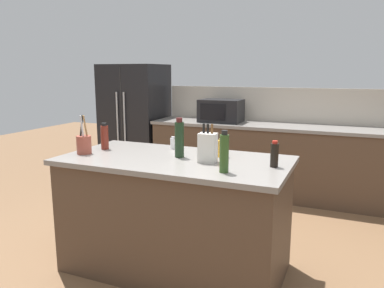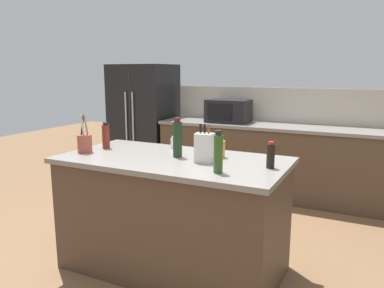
% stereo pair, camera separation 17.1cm
% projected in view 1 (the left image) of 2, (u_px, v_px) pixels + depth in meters
% --- Properties ---
extents(ground_plane, '(14.00, 14.00, 0.00)m').
position_uv_depth(ground_plane, '(176.00, 267.00, 3.12)').
color(ground_plane, brown).
extents(back_counter_run, '(3.14, 0.66, 0.94)m').
position_uv_depth(back_counter_run, '(268.00, 160.00, 4.90)').
color(back_counter_run, '#4C3828').
rests_on(back_counter_run, ground_plane).
extents(wall_backsplash, '(3.10, 0.03, 0.46)m').
position_uv_depth(wall_backsplash, '(275.00, 105.00, 5.06)').
color(wall_backsplash, '#B2A899').
rests_on(wall_backsplash, back_counter_run).
extents(kitchen_island, '(1.79, 0.92, 0.94)m').
position_uv_depth(kitchen_island, '(175.00, 214.00, 3.03)').
color(kitchen_island, '#4C3828').
rests_on(kitchen_island, ground_plane).
extents(refrigerator, '(0.88, 0.75, 1.71)m').
position_uv_depth(refrigerator, '(135.00, 122.00, 5.67)').
color(refrigerator, black).
rests_on(refrigerator, ground_plane).
extents(microwave, '(0.56, 0.39, 0.30)m').
position_uv_depth(microwave, '(221.00, 111.00, 5.04)').
color(microwave, black).
rests_on(microwave, back_counter_run).
extents(knife_block, '(0.13, 0.11, 0.29)m').
position_uv_depth(knife_block, '(208.00, 147.00, 2.79)').
color(knife_block, beige).
rests_on(knife_block, kitchen_island).
extents(utensil_crock, '(0.12, 0.12, 0.32)m').
position_uv_depth(utensil_crock, '(84.00, 144.00, 3.09)').
color(utensil_crock, brown).
rests_on(utensil_crock, kitchen_island).
extents(wine_bottle, '(0.07, 0.07, 0.31)m').
position_uv_depth(wine_bottle, '(179.00, 139.00, 2.95)').
color(wine_bottle, black).
rests_on(wine_bottle, kitchen_island).
extents(honey_jar, '(0.08, 0.08, 0.15)m').
position_uv_depth(honey_jar, '(222.00, 148.00, 2.97)').
color(honey_jar, gold).
rests_on(honey_jar, kitchen_island).
extents(salt_shaker, '(0.05, 0.05, 0.11)m').
position_uv_depth(salt_shaker, '(173.00, 143.00, 3.29)').
color(salt_shaker, silver).
rests_on(salt_shaker, kitchen_island).
extents(vinegar_bottle, '(0.07, 0.07, 0.23)m').
position_uv_depth(vinegar_bottle, '(105.00, 137.00, 3.26)').
color(vinegar_bottle, maroon).
rests_on(vinegar_bottle, kitchen_island).
extents(olive_oil_bottle, '(0.06, 0.06, 0.29)m').
position_uv_depth(olive_oil_bottle, '(224.00, 153.00, 2.50)').
color(olive_oil_bottle, '#2D4C1E').
rests_on(olive_oil_bottle, kitchen_island).
extents(soy_sauce_bottle, '(0.06, 0.06, 0.19)m').
position_uv_depth(soy_sauce_bottle, '(274.00, 155.00, 2.65)').
color(soy_sauce_bottle, black).
rests_on(soy_sauce_bottle, kitchen_island).
extents(spice_jar_oregano, '(0.06, 0.06, 0.10)m').
position_uv_depth(spice_jar_oregano, '(202.00, 146.00, 3.19)').
color(spice_jar_oregano, '#567038').
rests_on(spice_jar_oregano, kitchen_island).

